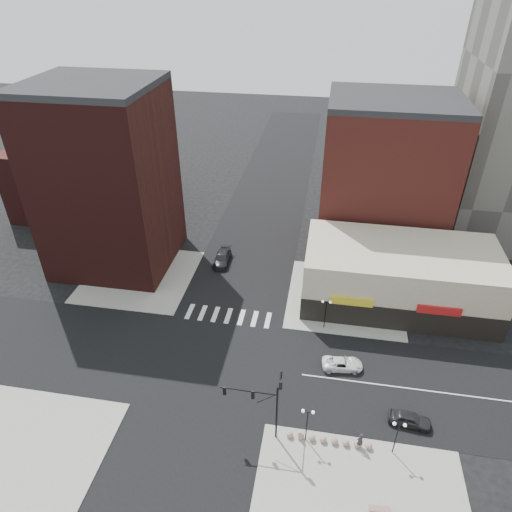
# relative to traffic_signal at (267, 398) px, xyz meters

# --- Properties ---
(ground) EXTENTS (240.00, 240.00, 0.00)m
(ground) POSITION_rel_traffic_signal_xyz_m (-7.24, 7.83, -4.96)
(ground) COLOR black
(ground) RESTS_ON ground
(road_ew) EXTENTS (200.00, 14.00, 0.02)m
(road_ew) POSITION_rel_traffic_signal_xyz_m (-7.24, 7.83, -4.95)
(road_ew) COLOR black
(road_ew) RESTS_ON ground
(road_ns) EXTENTS (14.00, 200.00, 0.02)m
(road_ns) POSITION_rel_traffic_signal_xyz_m (-7.24, 7.83, -4.95)
(road_ns) COLOR black
(road_ns) RESTS_ON ground
(sidewalk_nw) EXTENTS (15.00, 15.00, 0.12)m
(sidewalk_nw) POSITION_rel_traffic_signal_xyz_m (-21.74, 22.33, -4.90)
(sidewalk_nw) COLOR gray
(sidewalk_nw) RESTS_ON ground
(sidewalk_ne) EXTENTS (15.00, 15.00, 0.12)m
(sidewalk_ne) POSITION_rel_traffic_signal_xyz_m (7.26, 22.33, -4.90)
(sidewalk_ne) COLOR gray
(sidewalk_ne) RESTS_ON ground
(sidewalk_se) EXTENTS (18.00, 14.00, 0.12)m
(sidewalk_se) POSITION_rel_traffic_signal_xyz_m (8.76, -6.17, -4.90)
(sidewalk_se) COLOR gray
(sidewalk_se) RESTS_ON ground
(sidewalk_sw) EXTENTS (15.00, 15.00, 0.12)m
(sidewalk_sw) POSITION_rel_traffic_signal_xyz_m (-21.74, -6.67, -4.90)
(sidewalk_sw) COLOR gray
(sidewalk_sw) RESTS_ON ground
(building_nw) EXTENTS (16.00, 15.00, 25.00)m
(building_nw) POSITION_rel_traffic_signal_xyz_m (-26.24, 26.33, 7.54)
(building_nw) COLOR #331110
(building_nw) RESTS_ON ground
(building_nw_low) EXTENTS (20.00, 18.00, 12.00)m
(building_nw_low) POSITION_rel_traffic_signal_xyz_m (-39.24, 41.83, 1.04)
(building_nw_low) COLOR #331110
(building_nw_low) RESTS_ON ground
(building_ne_midrise) EXTENTS (18.00, 15.00, 22.00)m
(building_ne_midrise) POSITION_rel_traffic_signal_xyz_m (11.76, 37.33, 6.04)
(building_ne_midrise) COLOR maroon
(building_ne_midrise) RESTS_ON ground
(building_ne_row) EXTENTS (24.20, 12.20, 8.00)m
(building_ne_row) POSITION_rel_traffic_signal_xyz_m (13.76, 22.83, -1.66)
(building_ne_row) COLOR beige
(building_ne_row) RESTS_ON ground
(traffic_signal) EXTENTS (5.59, 3.09, 7.77)m
(traffic_signal) POSITION_rel_traffic_signal_xyz_m (0.00, 0.00, 0.00)
(traffic_signal) COLOR black
(traffic_signal) RESTS_ON ground
(street_lamp_se_a) EXTENTS (1.22, 0.32, 4.16)m
(street_lamp_se_a) POSITION_rel_traffic_signal_xyz_m (3.76, -0.17, -1.67)
(street_lamp_se_a) COLOR black
(street_lamp_se_a) RESTS_ON sidewalk_se
(street_lamp_se_b) EXTENTS (1.22, 0.32, 4.16)m
(street_lamp_se_b) POSITION_rel_traffic_signal_xyz_m (11.76, -0.17, -1.67)
(street_lamp_se_b) COLOR black
(street_lamp_se_b) RESTS_ON sidewalk_se
(street_lamp_ne) EXTENTS (1.22, 0.32, 4.16)m
(street_lamp_ne) POSITION_rel_traffic_signal_xyz_m (4.76, 15.83, -1.67)
(street_lamp_ne) COLOR black
(street_lamp_ne) RESTS_ON sidewalk_ne
(bollard_row) EXTENTS (7.98, 0.63, 0.63)m
(bollard_row) POSITION_rel_traffic_signal_xyz_m (5.94, -0.17, -4.53)
(bollard_row) COLOR #9F7C6D
(bollard_row) RESTS_ON sidewalk_se
(white_suv) EXTENTS (4.67, 2.56, 1.24)m
(white_suv) POSITION_rel_traffic_signal_xyz_m (7.06, 9.59, -4.34)
(white_suv) COLOR white
(white_suv) RESTS_ON ground
(dark_sedan_east) EXTENTS (4.24, 2.09, 1.39)m
(dark_sedan_east) POSITION_rel_traffic_signal_xyz_m (13.60, 3.31, -4.27)
(dark_sedan_east) COLOR black
(dark_sedan_east) RESTS_ON ground
(dark_sedan_north) EXTENTS (2.31, 5.37, 1.54)m
(dark_sedan_north) POSITION_rel_traffic_signal_xyz_m (-10.87, 27.79, -4.19)
(dark_sedan_north) COLOR black
(dark_sedan_north) RESTS_ON ground
(pedestrian) EXTENTS (0.83, 0.76, 1.90)m
(pedestrian) POSITION_rel_traffic_signal_xyz_m (8.73, -0.17, -3.89)
(pedestrian) COLOR #29262C
(pedestrian) RESTS_ON sidewalk_se
(stone_bench) EXTENTS (1.77, 0.64, 0.41)m
(stone_bench) POSITION_rel_traffic_signal_xyz_m (10.30, -5.89, -4.63)
(stone_bench) COLOR #8E6C62
(stone_bench) RESTS_ON sidewalk_se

